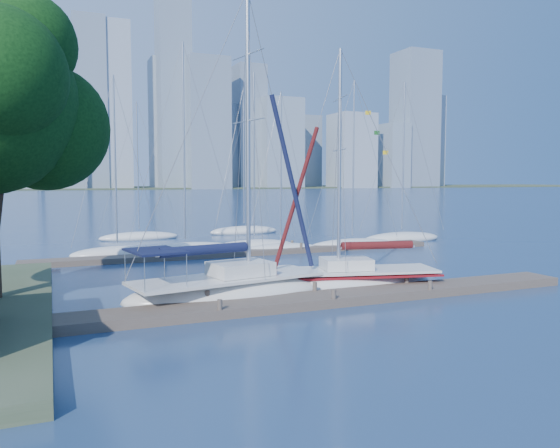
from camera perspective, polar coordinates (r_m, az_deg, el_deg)
name	(u,v)px	position (r m, az deg, el deg)	size (l,w,h in m)	color
ground	(324,304)	(24.23, 4.61, -8.29)	(700.00, 700.00, 0.00)	navy
near_dock	(324,299)	(24.19, 4.61, -7.83)	(26.00, 2.00, 0.40)	brown
far_dock	(246,252)	(39.48, -3.55, -2.97)	(30.00, 1.80, 0.36)	brown
far_shore	(71,189)	(341.16, -21.04, 3.47)	(800.00, 100.00, 1.50)	#38472D
sailboat_navy	(228,278)	(24.57, -5.50, -5.60)	(9.71, 4.66, 14.38)	silver
sailboat_maroon	(357,270)	(27.50, 8.06, -4.77)	(8.79, 4.58, 12.27)	silver
bg_boat_0	(117,253)	(40.14, -16.62, -2.90)	(6.77, 3.96, 12.92)	silver
bg_boat_1	(186,249)	(40.88, -9.85, -2.60)	(8.30, 3.56, 15.65)	silver
bg_boat_2	(254,245)	(42.75, -2.70, -2.25)	(6.85, 3.58, 13.91)	silver
bg_boat_3	(281,249)	(41.10, 0.10, -2.58)	(6.41, 3.32, 12.20)	silver
bg_boat_4	(353,244)	(44.01, 7.59, -2.11)	(7.76, 3.79, 13.49)	silver
bg_boat_5	(402,238)	(49.19, 12.62, -1.43)	(8.00, 4.49, 14.18)	silver
bg_boat_6	(139,237)	(51.07, -14.49, -1.29)	(7.36, 4.26, 12.70)	silver
bg_boat_7	(244,231)	(54.94, -3.76, -0.69)	(7.38, 4.45, 14.82)	silver
skyline	(106,121)	(314.06, -17.75, 10.19)	(502.24, 51.31, 120.13)	#7F94A4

